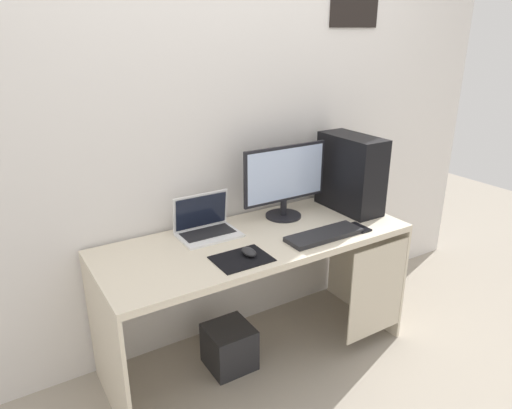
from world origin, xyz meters
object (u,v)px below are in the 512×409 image
at_px(laptop, 206,227).
at_px(keyboard, 324,235).
at_px(mouse_left, 249,252).
at_px(cell_phone, 359,228).
at_px(pc_tower, 351,173).
at_px(monitor, 285,180).
at_px(subwoofer, 229,346).

height_order(laptop, keyboard, laptop).
xyz_separation_m(mouse_left, cell_phone, (0.67, -0.03, -0.02)).
distance_m(pc_tower, cell_phone, 0.37).
distance_m(pc_tower, laptop, 0.91).
relative_size(monitor, laptop, 1.70).
xyz_separation_m(pc_tower, subwoofer, (-0.85, -0.05, -0.83)).
xyz_separation_m(monitor, keyboard, (0.02, -0.33, -0.21)).
relative_size(laptop, cell_phone, 2.37).
bearing_deg(mouse_left, monitor, 36.52).
height_order(mouse_left, cell_phone, mouse_left).
xyz_separation_m(laptop, keyboard, (0.50, -0.35, -0.03)).
distance_m(pc_tower, mouse_left, 0.88).
xyz_separation_m(pc_tower, cell_phone, (-0.15, -0.25, -0.22)).
relative_size(mouse_left, subwoofer, 0.40).
bearing_deg(pc_tower, cell_phone, -121.32).
distance_m(monitor, keyboard, 0.39).
height_order(keyboard, mouse_left, mouse_left).
bearing_deg(cell_phone, laptop, 153.31).
height_order(pc_tower, laptop, pc_tower).
xyz_separation_m(monitor, laptop, (-0.48, 0.02, -0.18)).
xyz_separation_m(keyboard, cell_phone, (0.23, -0.01, -0.01)).
bearing_deg(monitor, cell_phone, -54.33).
height_order(pc_tower, monitor, pc_tower).
relative_size(pc_tower, subwoofer, 1.84).
bearing_deg(monitor, laptop, 177.48).
bearing_deg(laptop, cell_phone, -26.69).
relative_size(keyboard, cell_phone, 3.23).
relative_size(monitor, cell_phone, 4.03).
xyz_separation_m(laptop, mouse_left, (0.06, -0.33, -0.02)).
relative_size(pc_tower, keyboard, 1.05).
height_order(pc_tower, subwoofer, pc_tower).
height_order(keyboard, subwoofer, keyboard).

